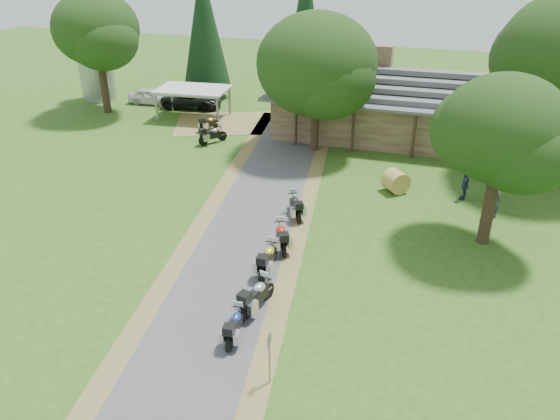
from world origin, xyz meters
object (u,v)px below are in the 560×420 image
(carport, at_px, (194,103))
(motorcycle_row_d, at_px, (282,235))
(lodge, at_px, (421,104))
(car_white_sedan, at_px, (151,94))
(motorcycle_row_a, at_px, (235,324))
(hay_bale, at_px, (396,181))
(motorcycle_row_b, at_px, (257,294))
(motorcycle_carport_a, at_px, (209,122))
(silo, at_px, (95,66))
(motorcycle_carport_b, at_px, (213,134))
(car_dark_suv, at_px, (192,96))
(motorcycle_row_e, at_px, (295,205))
(motorcycle_row_c, at_px, (268,257))

(carport, distance_m, motorcycle_row_d, 21.73)
(lodge, xyz_separation_m, car_white_sedan, (-22.95, 1.97, -1.60))
(motorcycle_row_a, relative_size, hay_bale, 1.41)
(motorcycle_row_b, bearing_deg, motorcycle_row_d, 19.56)
(lodge, xyz_separation_m, motorcycle_row_b, (-4.36, -23.04, -1.74))
(motorcycle_carport_a, bearing_deg, silo, 90.75)
(motorcycle_row_a, distance_m, hay_bale, 15.24)
(motorcycle_carport_a, xyz_separation_m, motorcycle_carport_b, (1.42, -2.60, 0.08))
(car_dark_suv, height_order, motorcycle_carport_a, car_dark_suv)
(hay_bale, bearing_deg, motorcycle_row_a, -105.64)
(car_dark_suv, xyz_separation_m, motorcycle_carport_a, (3.81, -5.06, -0.46))
(silo, distance_m, car_dark_suv, 9.39)
(motorcycle_row_b, relative_size, hay_bale, 1.63)
(car_dark_suv, height_order, motorcycle_carport_b, car_dark_suv)
(motorcycle_carport_b, bearing_deg, motorcycle_row_a, -119.71)
(lodge, height_order, car_white_sedan, lodge)
(motorcycle_carport_a, height_order, motorcycle_carport_b, motorcycle_carport_b)
(motorcycle_row_b, bearing_deg, car_white_sedan, 50.73)
(motorcycle_row_e, bearing_deg, motorcycle_carport_b, 14.67)
(car_dark_suv, bearing_deg, lodge, -101.70)
(motorcycle_row_b, xyz_separation_m, motorcycle_row_c, (-0.44, 2.74, -0.01))
(motorcycle_row_e, distance_m, hay_bale, 6.61)
(lodge, distance_m, carport, 17.64)
(car_dark_suv, relative_size, hay_bale, 4.35)
(motorcycle_row_b, height_order, hay_bale, motorcycle_row_b)
(silo, xyz_separation_m, motorcycle_row_d, (23.35, -20.21, -2.31))
(motorcycle_row_a, relative_size, motorcycle_row_e, 0.92)
(silo, xyz_separation_m, motorcycle_row_e, (23.08, -16.90, -2.32))
(motorcycle_row_c, distance_m, motorcycle_row_e, 5.40)
(lodge, xyz_separation_m, motorcycle_row_a, (-4.55, -24.88, -1.83))
(motorcycle_row_a, height_order, motorcycle_row_c, motorcycle_row_c)
(carport, distance_m, motorcycle_row_a, 27.53)
(lodge, distance_m, motorcycle_row_b, 23.52)
(lodge, height_order, motorcycle_row_b, lodge)
(car_dark_suv, distance_m, hay_bale, 22.14)
(silo, bearing_deg, motorcycle_carport_b, -28.28)
(car_white_sedan, distance_m, motorcycle_row_c, 28.73)
(motorcycle_row_a, xyz_separation_m, hay_bale, (4.11, 14.67, 0.02))
(motorcycle_row_c, xyz_separation_m, motorcycle_carport_b, (-8.95, 14.54, -0.01))
(motorcycle_row_a, height_order, motorcycle_row_e, motorcycle_row_e)
(motorcycle_row_a, bearing_deg, car_dark_suv, 23.30)
(silo, relative_size, motorcycle_carport_b, 2.97)
(carport, bearing_deg, motorcycle_carport_a, -51.22)
(motorcycle_row_e, height_order, motorcycle_carport_b, motorcycle_carport_b)
(motorcycle_row_c, bearing_deg, silo, 45.25)
(silo, relative_size, motorcycle_carport_a, 3.39)
(motorcycle_row_c, distance_m, motorcycle_row_d, 2.08)
(motorcycle_row_c, relative_size, motorcycle_row_d, 1.03)
(motorcycle_row_d, bearing_deg, motorcycle_carport_a, 9.10)
(motorcycle_row_d, bearing_deg, car_dark_suv, 9.75)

